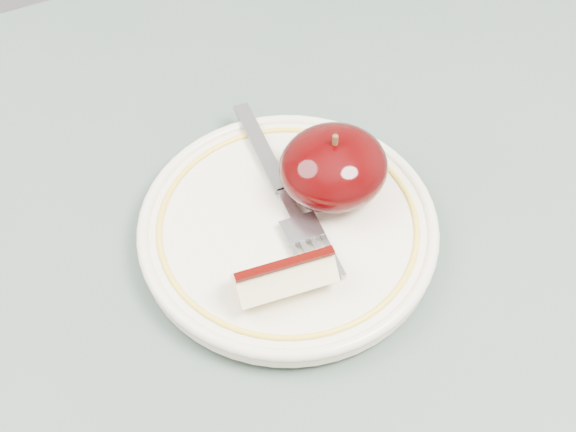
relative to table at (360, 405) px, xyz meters
name	(u,v)px	position (x,y,z in m)	size (l,w,h in m)	color
table	(360,405)	(0.00, 0.00, 0.00)	(0.90, 0.90, 0.75)	brown
plate	(288,228)	(-0.01, 0.11, 0.10)	(0.22, 0.22, 0.02)	beige
apple_half	(333,167)	(0.03, 0.12, 0.13)	(0.08, 0.08, 0.06)	black
apple_wedge	(285,277)	(-0.04, 0.06, 0.12)	(0.07, 0.04, 0.03)	beige
fork	(283,192)	(0.00, 0.13, 0.11)	(0.03, 0.18, 0.00)	gray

